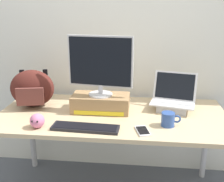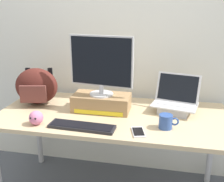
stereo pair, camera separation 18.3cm
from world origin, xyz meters
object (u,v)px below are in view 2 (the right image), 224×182
toner_box_yellow (102,102)px  messenger_backpack (37,86)px  open_laptop (175,105)px  plush_toy (36,118)px  desktop_monitor (101,65)px  external_keyboard (82,126)px  coffee_mug (166,122)px  cell_phone (138,132)px

toner_box_yellow → messenger_backpack: (-0.55, 0.03, 0.09)m
open_laptop → plush_toy: bearing=-142.8°
desktop_monitor → external_keyboard: size_ratio=1.08×
coffee_mug → plush_toy: bearing=-172.2°
toner_box_yellow → coffee_mug: (0.50, -0.22, -0.02)m
external_keyboard → cell_phone: bearing=3.2°
external_keyboard → messenger_backpack: 0.63m
cell_phone → external_keyboard: bearing=165.2°
desktop_monitor → messenger_backpack: size_ratio=1.31×
toner_box_yellow → desktop_monitor: bearing=-100.2°
open_laptop → external_keyboard: 0.74m
open_laptop → messenger_backpack: bearing=-164.6°
toner_box_yellow → plush_toy: bearing=-137.7°
coffee_mug → plush_toy: size_ratio=1.35×
desktop_monitor → cell_phone: 0.58m
external_keyboard → coffee_mug: (0.55, 0.11, 0.04)m
cell_phone → plush_toy: plush_toy is taller
coffee_mug → cell_phone: bearing=-148.0°
open_laptop → messenger_backpack: 1.11m
plush_toy → desktop_monitor: bearing=42.2°
toner_box_yellow → desktop_monitor: (-0.00, -0.00, 0.30)m
external_keyboard → messenger_backpack: (-0.50, 0.36, 0.14)m
external_keyboard → toner_box_yellow: bearing=83.6°
open_laptop → coffee_mug: 0.31m
messenger_backpack → coffee_mug: bearing=-25.2°
external_keyboard → open_laptop: bearing=37.1°
toner_box_yellow → external_keyboard: size_ratio=0.96×
desktop_monitor → plush_toy: bearing=-130.2°
messenger_backpack → cell_phone: size_ratio=2.32×
desktop_monitor → open_laptop: 0.64m
cell_phone → plush_toy: 0.70m
external_keyboard → cell_phone: 0.38m
coffee_mug → cell_phone: coffee_mug is taller
coffee_mug → messenger_backpack: bearing=166.3°
open_laptop → cell_phone: (-0.23, -0.41, -0.05)m
toner_box_yellow → cell_phone: (0.32, -0.33, -0.06)m
desktop_monitor → open_laptop: bearing=16.0°
external_keyboard → plush_toy: size_ratio=4.63×
open_laptop → cell_phone: size_ratio=2.32×
cell_phone → open_laptop: bearing=45.5°
desktop_monitor → coffee_mug: 0.63m
toner_box_yellow → messenger_backpack: bearing=176.9°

